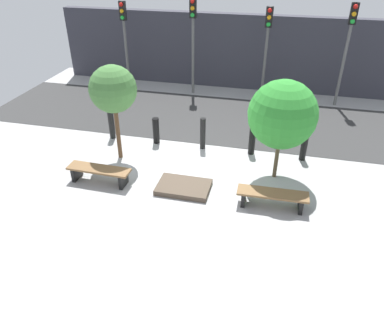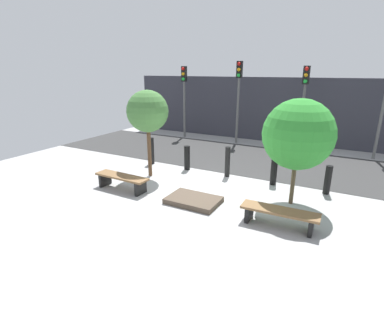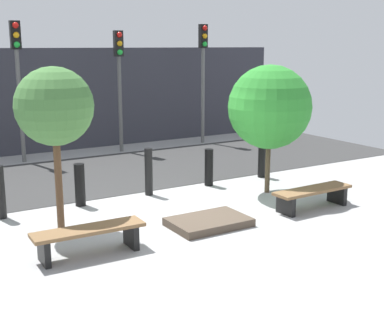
% 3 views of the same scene
% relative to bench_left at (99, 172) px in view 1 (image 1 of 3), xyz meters
% --- Properties ---
extents(ground_plane, '(18.00, 18.00, 0.00)m').
position_rel_bench_left_xyz_m(ground_plane, '(2.44, 0.93, -0.34)').
color(ground_plane, '#9F9F9F').
extents(road_strip, '(18.00, 4.49, 0.01)m').
position_rel_bench_left_xyz_m(road_strip, '(2.44, 5.21, -0.33)').
color(road_strip, '#333333').
rests_on(road_strip, ground).
extents(building_facade, '(16.20, 0.50, 3.25)m').
position_rel_bench_left_xyz_m(building_facade, '(2.44, 9.07, 1.29)').
color(building_facade, '#33333D').
rests_on(building_facade, ground).
extents(bench_left, '(1.84, 0.51, 0.47)m').
position_rel_bench_left_xyz_m(bench_left, '(0.00, 0.00, 0.00)').
color(bench_left, black).
rests_on(bench_left, ground).
extents(bench_right, '(1.84, 0.52, 0.44)m').
position_rel_bench_left_xyz_m(bench_right, '(4.88, 0.00, -0.02)').
color(bench_right, black).
rests_on(bench_right, ground).
extents(planter_bed, '(1.47, 0.99, 0.15)m').
position_rel_bench_left_xyz_m(planter_bed, '(2.44, 0.20, -0.26)').
color(planter_bed, '#4E4134').
rests_on(planter_bed, ground).
extents(tree_behind_left_bench, '(1.40, 1.40, 2.98)m').
position_rel_bench_left_xyz_m(tree_behind_left_bench, '(-0.00, 1.49, 1.93)').
color(tree_behind_left_bench, brown).
rests_on(tree_behind_left_bench, ground).
extents(tree_behind_right_bench, '(1.88, 1.88, 2.92)m').
position_rel_bench_left_xyz_m(tree_behind_right_bench, '(4.88, 1.49, 1.64)').
color(tree_behind_right_bench, brown).
rests_on(tree_behind_right_bench, ground).
extents(bollard_far_left, '(0.20, 0.20, 1.06)m').
position_rel_bench_left_xyz_m(bollard_far_left, '(-0.81, 2.71, 0.19)').
color(bollard_far_left, black).
rests_on(bollard_far_left, ground).
extents(bollard_left, '(0.22, 0.22, 0.91)m').
position_rel_bench_left_xyz_m(bollard_left, '(0.81, 2.71, 0.12)').
color(bollard_left, black).
rests_on(bollard_left, ground).
extents(bollard_center, '(0.18, 0.18, 1.08)m').
position_rel_bench_left_xyz_m(bollard_center, '(2.44, 2.71, 0.20)').
color(bollard_center, black).
rests_on(bollard_center, ground).
extents(bollard_right, '(0.21, 0.21, 0.90)m').
position_rel_bench_left_xyz_m(bollard_right, '(4.06, 2.71, 0.11)').
color(bollard_right, black).
rests_on(bollard_right, ground).
extents(bollard_far_right, '(0.20, 0.20, 0.89)m').
position_rel_bench_left_xyz_m(bollard_far_right, '(5.69, 2.71, 0.11)').
color(bollard_far_right, black).
rests_on(bollard_far_right, ground).
extents(traffic_light_west, '(0.28, 0.27, 3.77)m').
position_rel_bench_left_xyz_m(traffic_light_west, '(-2.19, 7.74, 2.27)').
color(traffic_light_west, '#5C5C5C').
rests_on(traffic_light_west, ground).
extents(traffic_light_mid_west, '(0.28, 0.27, 3.99)m').
position_rel_bench_left_xyz_m(traffic_light_mid_west, '(0.90, 7.74, 2.41)').
color(traffic_light_mid_west, '#5D5D5D').
rests_on(traffic_light_mid_west, ground).
extents(traffic_light_mid_east, '(0.28, 0.27, 3.77)m').
position_rel_bench_left_xyz_m(traffic_light_mid_east, '(3.98, 7.74, 2.26)').
color(traffic_light_mid_east, '#565656').
rests_on(traffic_light_mid_east, ground).
extents(traffic_light_east, '(0.28, 0.27, 4.01)m').
position_rel_bench_left_xyz_m(traffic_light_east, '(7.07, 7.74, 2.42)').
color(traffic_light_east, slate).
rests_on(traffic_light_east, ground).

